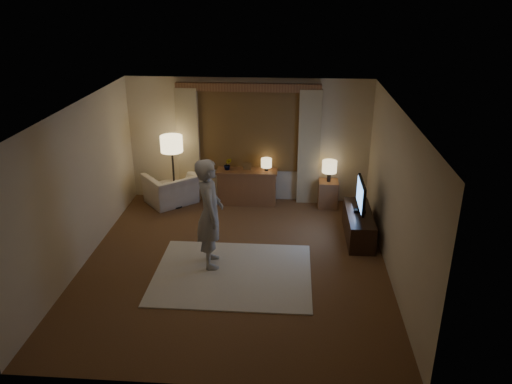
# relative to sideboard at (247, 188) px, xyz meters

# --- Properties ---
(room) EXTENTS (5.04, 5.54, 2.64)m
(room) POSITION_rel_sideboard_xyz_m (0.01, -2.00, 0.98)
(room) COLOR brown
(room) RESTS_ON ground
(rug) EXTENTS (2.50, 2.00, 0.02)m
(rug) POSITION_rel_sideboard_xyz_m (0.02, -2.83, -0.34)
(rug) COLOR beige
(rug) RESTS_ON floor
(sideboard) EXTENTS (1.20, 0.40, 0.70)m
(sideboard) POSITION_rel_sideboard_xyz_m (0.00, 0.00, 0.00)
(sideboard) COLOR brown
(sideboard) RESTS_ON floor
(picture_frame) EXTENTS (0.16, 0.02, 0.20)m
(picture_frame) POSITION_rel_sideboard_xyz_m (0.00, 0.00, 0.45)
(picture_frame) COLOR brown
(picture_frame) RESTS_ON sideboard
(plant) EXTENTS (0.17, 0.13, 0.30)m
(plant) POSITION_rel_sideboard_xyz_m (-0.40, 0.00, 0.50)
(plant) COLOR #999999
(plant) RESTS_ON sideboard
(table_lamp_sideboard) EXTENTS (0.22, 0.22, 0.30)m
(table_lamp_sideboard) POSITION_rel_sideboard_xyz_m (0.40, 0.00, 0.55)
(table_lamp_sideboard) COLOR black
(table_lamp_sideboard) RESTS_ON sideboard
(floor_lamp) EXTENTS (0.44, 0.44, 1.52)m
(floor_lamp) POSITION_rel_sideboard_xyz_m (-1.48, -0.28, 0.93)
(floor_lamp) COLOR black
(floor_lamp) RESTS_ON floor
(armchair) EXTENTS (1.32, 1.31, 0.65)m
(armchair) POSITION_rel_sideboard_xyz_m (-1.58, -0.12, -0.03)
(armchair) COLOR beige
(armchair) RESTS_ON floor
(side_table) EXTENTS (0.40, 0.40, 0.56)m
(side_table) POSITION_rel_sideboard_xyz_m (1.69, -0.05, -0.07)
(side_table) COLOR brown
(side_table) RESTS_ON floor
(table_lamp_side) EXTENTS (0.30, 0.30, 0.44)m
(table_lamp_side) POSITION_rel_sideboard_xyz_m (1.69, -0.05, 0.52)
(table_lamp_side) COLOR black
(table_lamp_side) RESTS_ON side_table
(tv_stand) EXTENTS (0.45, 1.40, 0.50)m
(tv_stand) POSITION_rel_sideboard_xyz_m (2.16, -1.40, -0.10)
(tv_stand) COLOR black
(tv_stand) RESTS_ON floor
(tv) EXTENTS (0.20, 0.84, 0.60)m
(tv) POSITION_rel_sideboard_xyz_m (2.16, -1.40, 0.48)
(tv) COLOR black
(tv) RESTS_ON tv_stand
(person) EXTENTS (0.56, 0.74, 1.83)m
(person) POSITION_rel_sideboard_xyz_m (-0.36, -2.56, 0.58)
(person) COLOR gray
(person) RESTS_ON rug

